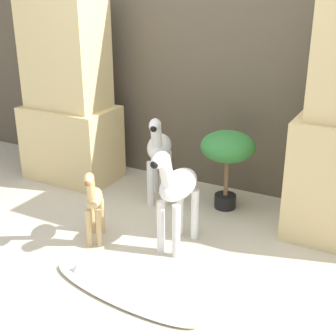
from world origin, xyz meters
TOP-DOWN VIEW (x-y plane):
  - ground_plane at (0.00, 0.00)m, footprint 14.00×14.00m
  - wall_back at (0.00, 1.35)m, footprint 6.40×0.08m
  - rock_pillar_left at (-1.15, 0.89)m, footprint 0.78×0.50m
  - zebra_right at (0.19, 0.25)m, footprint 0.20×0.50m
  - zebra_left at (-0.26, 0.84)m, footprint 0.31×0.51m
  - giraffe_figurine at (-0.32, 0.06)m, footprint 0.25×0.35m
  - potted_palm_front at (0.27, 0.95)m, footprint 0.41×0.41m
  - surfboard at (0.15, -0.34)m, footprint 1.01×0.35m

SIDE VIEW (x-z plane):
  - ground_plane at x=0.00m, z-range 0.00..0.00m
  - surfboard at x=0.15m, z-range -0.02..0.05m
  - giraffe_figurine at x=-0.32m, z-range 0.02..0.57m
  - zebra_right at x=0.19m, z-range 0.05..0.78m
  - zebra_left at x=-0.26m, z-range 0.05..0.78m
  - potted_palm_front at x=0.27m, z-range 0.16..0.77m
  - rock_pillar_left at x=-1.15m, z-range -0.07..1.49m
  - wall_back at x=0.00m, z-range 0.00..2.20m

